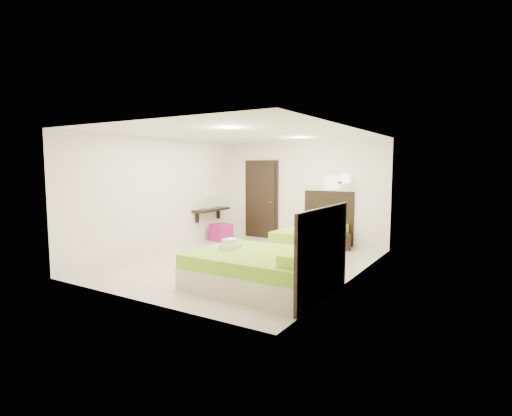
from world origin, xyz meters
The scene contains 7 objects.
floor centered at (0.00, 0.00, 0.00)m, with size 5.50×5.50×0.00m, color beige.
bed_single centered at (0.75, 1.76, 0.32)m, with size 1.29×2.15×1.77m.
bed_double centered at (1.24, -1.26, 0.32)m, with size 2.19×1.86×1.81m.
nightstand centered at (1.24, 2.30, 0.19)m, with size 0.42×0.37×0.37m, color black.
ottoman centered at (-1.83, 1.70, 0.22)m, with size 0.45×0.45×0.45m, color #92135A.
door centered at (-1.20, 2.70, 1.05)m, with size 1.02×0.15×2.14m.
console_shelf centered at (-2.08, 1.60, 0.82)m, with size 0.35×1.20×0.78m.
Camera 1 is at (4.38, -6.68, 1.96)m, focal length 28.00 mm.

